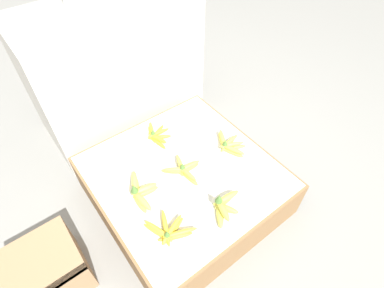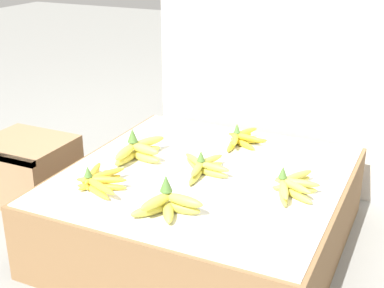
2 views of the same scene
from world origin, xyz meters
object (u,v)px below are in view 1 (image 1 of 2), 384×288
banana_bunch_middle_midleft (183,169)px  banana_bunch_middle_midright (229,145)px  banana_bunch_back_midleft (156,135)px  banana_bunch_front_midleft (224,205)px  wooden_crate (45,272)px  banana_bunch_front_left (168,231)px  foam_tray_white (71,26)px  banana_bunch_middle_left (140,192)px

banana_bunch_middle_midleft → banana_bunch_middle_midright: size_ratio=0.93×
banana_bunch_back_midleft → banana_bunch_front_midleft: bearing=-90.2°
wooden_crate → banana_bunch_front_left: (0.53, -0.25, 0.17)m
foam_tray_white → banana_bunch_middle_left: bearing=-98.5°
banana_bunch_front_left → banana_bunch_middle_midleft: (0.26, 0.24, 0.00)m
banana_bunch_middle_midright → wooden_crate: bearing=178.5°
banana_bunch_front_left → banana_bunch_middle_left: (0.00, 0.25, 0.01)m
banana_bunch_middle_midright → banana_bunch_front_left: bearing=-158.5°
wooden_crate → banana_bunch_back_midleft: bearing=19.4°
banana_bunch_middle_midright → foam_tray_white: bearing=122.3°
banana_bunch_front_midleft → banana_bunch_middle_midleft: (-0.02, 0.30, -0.01)m
banana_bunch_front_left → banana_bunch_front_midleft: banana_bunch_front_midleft is taller
banana_bunch_middle_left → wooden_crate: bearing=179.7°
banana_bunch_middle_midleft → banana_bunch_front_midleft: bearing=-85.8°
wooden_crate → banana_bunch_back_midleft: banana_bunch_back_midleft is taller
banana_bunch_front_left → banana_bunch_back_midleft: size_ratio=0.86×
foam_tray_white → banana_bunch_front_left: bearing=-96.4°
wooden_crate → banana_bunch_middle_midleft: 0.81m
banana_bunch_front_left → banana_bunch_middle_left: banana_bunch_middle_left is taller
banana_bunch_front_midleft → banana_bunch_middle_midleft: banana_bunch_front_midleft is taller
banana_bunch_front_midleft → banana_bunch_back_midleft: bearing=89.8°
wooden_crate → banana_bunch_middle_left: (0.53, -0.00, 0.18)m
banana_bunch_front_midleft → banana_bunch_middle_midleft: size_ratio=0.90×
wooden_crate → banana_bunch_front_left: banana_bunch_front_left is taller
foam_tray_white → banana_bunch_back_midleft: bearing=-66.8°
banana_bunch_front_midleft → banana_bunch_middle_midleft: 0.30m
wooden_crate → banana_bunch_front_midleft: (0.81, -0.31, 0.18)m
banana_bunch_front_left → banana_bunch_middle_left: bearing=89.7°
wooden_crate → foam_tray_white: foam_tray_white is taller
banana_bunch_front_left → banana_bunch_front_midleft: (0.28, -0.06, 0.01)m
banana_bunch_middle_midleft → banana_bunch_middle_midright: 0.31m
foam_tray_white → banana_bunch_middle_midright: bearing=-57.7°
wooden_crate → banana_bunch_middle_midright: 1.11m
banana_bunch_middle_midleft → banana_bunch_front_left: bearing=-137.1°
banana_bunch_back_midleft → foam_tray_white: bearing=113.2°
banana_bunch_front_midleft → foam_tray_white: 1.15m
banana_bunch_middle_left → foam_tray_white: size_ratio=1.22×
banana_bunch_front_midleft → banana_bunch_middle_left: banana_bunch_middle_left is taller
banana_bunch_front_midleft → foam_tray_white: foam_tray_white is taller
banana_bunch_middle_left → foam_tray_white: 0.89m
wooden_crate → foam_tray_white: 1.19m
banana_bunch_front_left → banana_bunch_middle_midleft: bearing=42.9°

